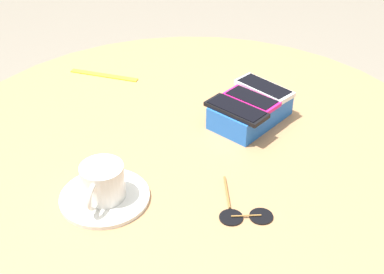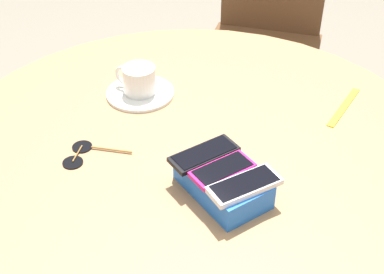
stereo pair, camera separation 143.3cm
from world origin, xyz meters
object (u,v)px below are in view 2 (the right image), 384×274
Objects in this scene: phone_black at (204,154)px; sunglasses at (81,154)px; chair_near_window at (263,48)px; lanyard_strap at (344,107)px; round_table at (192,177)px; coffee_cup at (138,79)px; phone_box at (223,182)px; phone_white at (245,185)px; phone_magenta at (223,170)px; saucer at (140,93)px.

phone_black is 0.27m from sunglasses.
lanyard_strap is at bearing 140.49° from chair_near_window.
phone_black is (-0.09, 0.06, 0.15)m from round_table.
coffee_cup is 0.49m from lanyard_strap.
phone_box reaches higher than lanyard_strap.
phone_box is at bearing -156.86° from sunglasses.
chair_near_window reaches higher than lanyard_strap.
chair_near_window is at bearing -61.23° from round_table.
lanyard_strap is (0.05, -0.42, -0.06)m from phone_white.
phone_black is (0.11, -0.01, -0.00)m from phone_white.
phone_magenta is 0.39m from saucer.
chair_near_window is at bearing -56.37° from phone_magenta.
saucer reaches higher than sunglasses.
coffee_cup is 0.83× the size of sunglasses.
coffee_cup is (0.00, 0.00, 0.04)m from saucer.
phone_white reaches higher than round_table.
phone_white reaches higher than phone_black.
phone_magenta is at bearing 155.57° from round_table.
phone_black is at bearing -7.03° from phone_white.
sunglasses is 1.14m from chair_near_window.
phone_box is at bearing -5.68° from phone_white.
phone_box is 1.53× the size of sunglasses.
phone_white is 1.13× the size of sunglasses.
round_table is 0.25m from saucer.
chair_near_window is at bearing -58.56° from phone_black.
coffee_cup reaches higher than lanyard_strap.
coffee_cup is (0.37, -0.12, -0.01)m from phone_magenta.
coffee_cup is at bearing 106.83° from chair_near_window.
phone_box is at bearing 171.64° from phone_black.
phone_white is 0.11m from phone_black.
phone_magenta is at bearing 162.70° from coffee_cup.
lanyard_strap is 0.61m from sunglasses.
phone_black is at bearing -8.36° from phone_box.
phone_box is 0.31m from sunglasses.
coffee_cup reaches higher than phone_box.
lanyard_strap is at bearing -91.05° from phone_box.
round_table is at bearing -126.71° from sunglasses.
chair_near_window is (0.34, -1.06, -0.27)m from sunglasses.
saucer is (0.37, -0.12, -0.05)m from phone_magenta.
chair_near_window is at bearing -73.02° from saucer.
phone_magenta is 1.21× the size of coffee_cup.
chair_near_window is at bearing -39.51° from lanyard_strap.
chair_near_window is (0.68, -0.94, -0.33)m from phone_white.
phone_white is at bearing 172.97° from phone_black.
phone_white is 0.45m from saucer.
phone_box is 0.42m from lanyard_strap.
chair_near_window is (0.63, -0.52, -0.27)m from lanyard_strap.
phone_magenta is (0.06, -0.00, -0.00)m from phone_white.
phone_magenta is at bearing 123.63° from chair_near_window.
phone_white is 0.79× the size of lanyard_strap.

